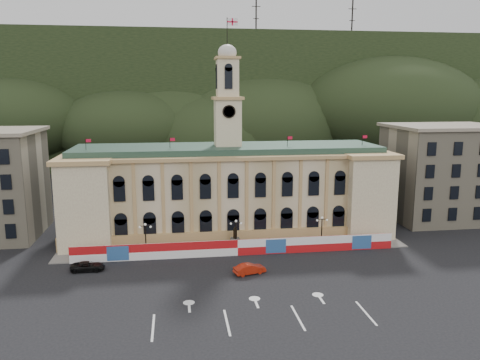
{
  "coord_description": "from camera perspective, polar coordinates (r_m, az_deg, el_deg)",
  "views": [
    {
      "loc": [
        -9.15,
        -53.2,
        24.91
      ],
      "look_at": [
        0.79,
        18.0,
        11.29
      ],
      "focal_mm": 35.0,
      "sensor_mm": 36.0,
      "label": 1
    }
  ],
  "objects": [
    {
      "name": "lamp_center",
      "position": [
        74.08,
        -0.5,
        -6.42
      ],
      "size": [
        1.96,
        0.44,
        5.15
      ],
      "color": "black",
      "rests_on": "ground"
    },
    {
      "name": "lane_markings",
      "position": [
        55.02,
        2.6,
        -16.2
      ],
      "size": [
        26.0,
        10.0,
        0.02
      ],
      "primitive_type": null,
      "color": "white",
      "rests_on": "ground"
    },
    {
      "name": "side_building_right",
      "position": [
        100.2,
        23.54,
        0.88
      ],
      "size": [
        21.0,
        17.0,
        18.6
      ],
      "color": "tan",
      "rests_on": "ground"
    },
    {
      "name": "ground",
      "position": [
        59.45,
        1.7,
        -14.05
      ],
      "size": [
        260.0,
        260.0,
        0.0
      ],
      "primitive_type": "plane",
      "color": "black",
      "rests_on": "ground"
    },
    {
      "name": "lamp_left",
      "position": [
        73.67,
        -11.44,
        -6.74
      ],
      "size": [
        1.96,
        0.44,
        5.15
      ],
      "color": "black",
      "rests_on": "ground"
    },
    {
      "name": "pavement",
      "position": [
        75.72,
        -0.57,
        -8.42
      ],
      "size": [
        56.0,
        5.5,
        0.16
      ],
      "primitive_type": "cube",
      "color": "slate",
      "rests_on": "ground"
    },
    {
      "name": "hoarding_fence",
      "position": [
        72.83,
        -0.25,
        -8.23
      ],
      "size": [
        50.0,
        0.44,
        2.5
      ],
      "color": "red",
      "rests_on": "ground"
    },
    {
      "name": "red_sedan",
      "position": [
        65.97,
        1.18,
        -10.77
      ],
      "size": [
        3.98,
        5.33,
        1.48
      ],
      "primitive_type": "imported",
      "rotation": [
        0.0,
        0.0,
        1.86
      ],
      "color": "#A81E0C",
      "rests_on": "ground"
    },
    {
      "name": "lamp_right",
      "position": [
        77.07,
        9.93,
        -5.9
      ],
      "size": [
        1.96,
        0.44,
        5.15
      ],
      "color": "black",
      "rests_on": "ground"
    },
    {
      "name": "city_hall",
      "position": [
        83.11,
        -1.46,
        -1.12
      ],
      "size": [
        56.2,
        17.6,
        37.1
      ],
      "color": "beige",
      "rests_on": "ground"
    },
    {
      "name": "black_suv",
      "position": [
        70.43,
        -18.06,
        -9.97
      ],
      "size": [
        2.2,
        4.73,
        1.31
      ],
      "primitive_type": "imported",
      "rotation": [
        0.0,
        0.0,
        1.57
      ],
      "color": "black",
      "rests_on": "ground"
    },
    {
      "name": "hill_ridge",
      "position": [
        175.51,
        -5.01,
        8.91
      ],
      "size": [
        230.0,
        80.0,
        64.0
      ],
      "color": "black",
      "rests_on": "ground"
    },
    {
      "name": "statue",
      "position": [
        75.6,
        -0.6,
        -7.56
      ],
      "size": [
        1.4,
        1.4,
        3.72
      ],
      "color": "#595651",
      "rests_on": "ground"
    }
  ]
}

